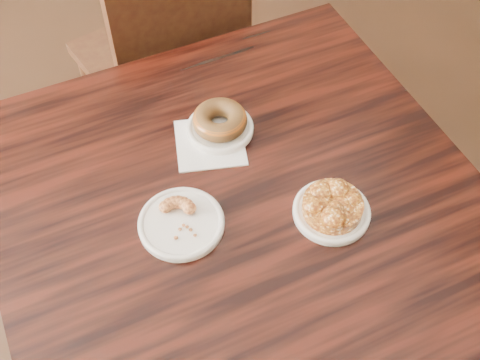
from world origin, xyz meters
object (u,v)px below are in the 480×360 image
object	(u,v)px
chair_far	(158,58)
apple_fritter	(333,204)
glazed_donut	(220,120)
cafe_table	(240,286)
cruller_fragment	(181,218)

from	to	relation	value
chair_far	apple_fritter	bearing A→B (deg)	83.55
chair_far	glazed_donut	bearing A→B (deg)	75.17
cafe_table	chair_far	distance (m)	0.82
cruller_fragment	apple_fritter	bearing A→B (deg)	-10.63
cafe_table	apple_fritter	bearing A→B (deg)	-34.53
glazed_donut	cruller_fragment	world-z (taller)	glazed_donut
cafe_table	cruller_fragment	world-z (taller)	cruller_fragment
cafe_table	cruller_fragment	xyz separation A→B (m)	(-0.13, -0.03, 0.40)
cafe_table	glazed_donut	size ratio (longest dim) A/B	8.14
chair_far	cafe_table	bearing A→B (deg)	73.29
apple_fritter	cruller_fragment	distance (m)	0.30
apple_fritter	cruller_fragment	xyz separation A→B (m)	(-0.30, 0.06, -0.01)
cafe_table	cruller_fragment	bearing A→B (deg)	-177.05
apple_fritter	glazed_donut	bearing A→B (deg)	119.77
cruller_fragment	chair_far	bearing A→B (deg)	84.17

